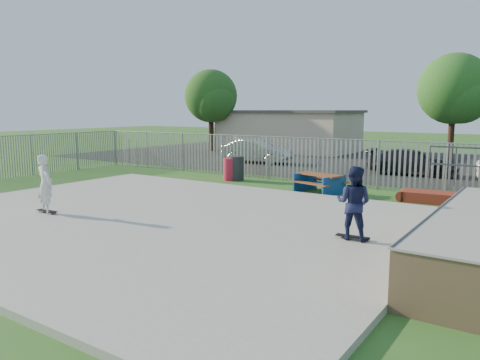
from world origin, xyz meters
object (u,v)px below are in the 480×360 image
Objects in this scene: trash_bin_red at (230,169)px; skater_white at (45,184)px; picnic_table at (319,183)px; tree_left at (211,96)px; funbox at (431,197)px; car_dark at (412,162)px; skater_navy at (354,203)px; tree_mid at (454,89)px; car_silver at (257,151)px; trash_bin_grey at (237,168)px.

skater_white reaches higher than trash_bin_red.
picnic_table is 20.23m from tree_left.
tree_left is at bearing 142.31° from funbox.
car_dark is (-2.39, 6.81, 0.46)m from funbox.
tree_mid is at bearing -89.14° from skater_navy.
tree_mid is (6.91, 13.98, 3.97)m from trash_bin_red.
funbox is 8.89m from trash_bin_red.
car_silver is at bearing -35.39° from tree_left.
skater_navy is (8.23, -7.07, 0.47)m from trash_bin_grey.
trash_bin_red reaches higher than funbox.
skater_white is at bearing -106.91° from tree_mid.
car_silver is at bearing 151.39° from picnic_table.
skater_white reaches higher than car_silver.
car_dark is at bearing 45.39° from trash_bin_grey.
funbox is at bearing -32.80° from tree_left.
car_dark is 13.54m from skater_navy.
tree_mid reaches higher than picnic_table.
funbox is at bearing -3.30° from trash_bin_grey.
skater_navy reaches higher than picnic_table.
skater_white is (-8.65, -2.39, 0.00)m from skater_navy.
trash_bin_red is (-4.80, 0.70, 0.13)m from picnic_table.
tree_mid is at bearing -58.33° from car_silver.
skater_white is (-4.96, -8.58, 0.65)m from picnic_table.
skater_white is (-7.07, -23.26, -3.45)m from tree_mid.
skater_navy is 8.97m from skater_white.
car_silver is 17.59m from skater_navy.
trash_bin_red is at bearing -172.58° from picnic_table.
car_dark is at bearing -103.37° from skater_white.
picnic_table is at bearing -40.14° from tree_left.
skater_navy reaches higher than trash_bin_red.
car_dark is at bearing -84.97° from skater_navy.
tree_mid reaches higher than skater_navy.
car_silver is (-7.52, 7.36, 0.34)m from picnic_table.
picnic_table is at bearing -62.66° from skater_navy.
tree_mid reaches higher than trash_bin_red.
trash_bin_red is 0.16× the size of tree_left.
funbox is 15.05m from tree_mid.
tree_left is at bearing 67.02° from car_dark.
funbox is (4.08, 0.39, -0.19)m from picnic_table.
tree_left is at bearing -173.78° from tree_mid.
trash_bin_red is (-8.88, 0.32, 0.32)m from funbox.
trash_bin_red is at bearing 173.07° from funbox.
car_dark is at bearing 45.04° from trash_bin_red.
skater_navy reaches higher than trash_bin_grey.
car_silver reaches higher than trash_bin_grey.
funbox is at bearing -2.04° from trash_bin_red.
skater_white is at bearing -64.46° from tree_left.
skater_navy is at bearing -145.94° from car_silver.
funbox is 23.27m from tree_left.
trash_bin_grey is 10.86m from skater_navy.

